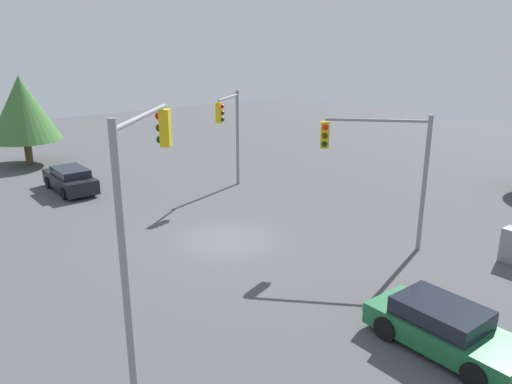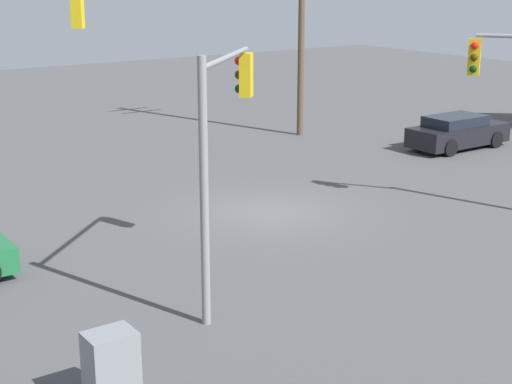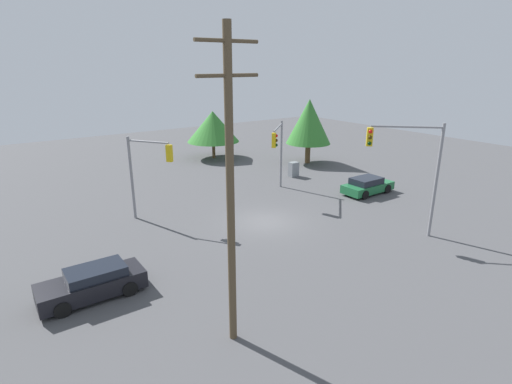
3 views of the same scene
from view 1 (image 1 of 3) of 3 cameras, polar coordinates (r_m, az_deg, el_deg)
The scene contains 7 objects.
ground_plane at distance 21.63m, azimuth -3.33°, elevation -5.51°, with size 80.00×80.00×0.00m, color #4C4C4F.
sedan_dark at distance 30.17m, azimuth -20.46°, elevation 1.35°, with size 4.47×1.86×1.39m.
sedan_green at distance 15.19m, azimuth 20.75°, elevation -14.36°, with size 4.33×1.97×1.34m.
traffic_signal_main at distance 27.86m, azimuth -2.95°, elevation 7.70°, with size 2.05×2.73×5.53m.
traffic_signal_cross at distance 12.44m, azimuth -12.93°, elevation -0.47°, with size 3.18×3.03×6.77m.
traffic_signal_aux at distance 20.29m, azimuth 14.15°, elevation 3.87°, with size 3.19×3.07×5.54m.
tree_left at distance 37.42m, azimuth -25.13°, elevation 8.65°, with size 4.70×4.70×6.04m.
Camera 1 is at (-16.41, 11.40, 8.29)m, focal length 35.00 mm.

